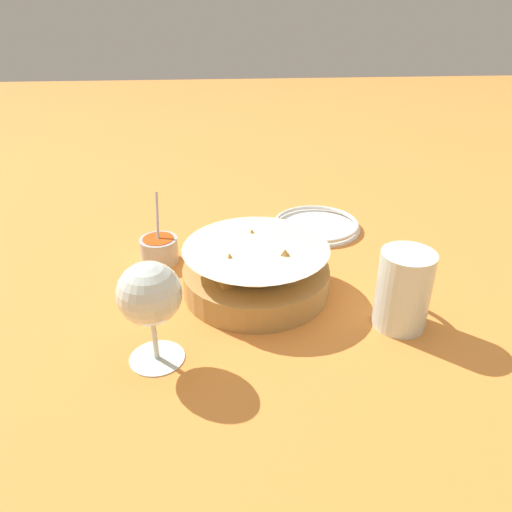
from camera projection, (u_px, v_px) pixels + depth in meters
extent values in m
plane|color=orange|center=(248.00, 299.00, 0.77)|extent=(4.00, 4.00, 0.00)
cylinder|color=#B2894C|center=(256.00, 279.00, 0.78)|extent=(0.23, 0.23, 0.04)
cone|color=beige|center=(256.00, 268.00, 0.77)|extent=(0.22, 0.22, 0.07)
cylinder|color=#3D842D|center=(256.00, 278.00, 0.78)|extent=(0.17, 0.17, 0.01)
pyramid|color=#CC8E42|center=(252.00, 245.00, 0.81)|extent=(0.06, 0.07, 0.06)
pyramid|color=#CC8E42|center=(230.00, 270.00, 0.73)|extent=(0.08, 0.07, 0.06)
pyramid|color=#CC8E42|center=(285.00, 267.00, 0.74)|extent=(0.05, 0.07, 0.06)
cylinder|color=#B7B7BC|center=(159.00, 250.00, 0.86)|extent=(0.07, 0.07, 0.04)
cylinder|color=#CC4C14|center=(159.00, 246.00, 0.86)|extent=(0.05, 0.05, 0.03)
cylinder|color=#B7B7BC|center=(158.00, 225.00, 0.85)|extent=(0.06, 0.01, 0.10)
cylinder|color=silver|center=(157.00, 357.00, 0.65)|extent=(0.07, 0.07, 0.00)
cylinder|color=silver|center=(155.00, 337.00, 0.63)|extent=(0.01, 0.01, 0.06)
sphere|color=silver|center=(149.00, 294.00, 0.60)|extent=(0.08, 0.08, 0.08)
sphere|color=beige|center=(150.00, 300.00, 0.60)|extent=(0.05, 0.05, 0.05)
cylinder|color=silver|center=(403.00, 290.00, 0.68)|extent=(0.07, 0.07, 0.11)
cylinder|color=#935119|center=(402.00, 298.00, 0.69)|extent=(0.06, 0.06, 0.08)
torus|color=silver|center=(394.00, 273.00, 0.72)|extent=(0.08, 0.01, 0.08)
cylinder|color=white|center=(316.00, 226.00, 0.99)|extent=(0.17, 0.17, 0.01)
torus|color=white|center=(316.00, 223.00, 0.98)|extent=(0.17, 0.17, 0.01)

